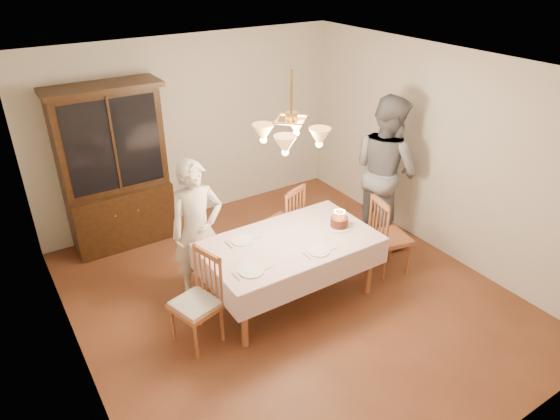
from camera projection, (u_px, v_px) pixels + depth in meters
ground at (289, 296)px, 5.80m from camera, size 5.00×5.00×0.00m
room_shell at (291, 172)px, 5.05m from camera, size 5.00×5.00×5.00m
dining_table at (290, 247)px, 5.48m from camera, size 1.90×1.10×0.76m
china_hutch at (115, 171)px, 6.40m from camera, size 1.38×0.54×2.16m
chair_far_side at (284, 224)px, 6.39m from camera, size 0.56×0.55×1.00m
chair_left_end at (196, 305)px, 4.95m from camera, size 0.52×0.53×1.00m
chair_right_end at (389, 238)px, 6.09m from camera, size 0.50×0.51×1.00m
elderly_woman at (197, 230)px, 5.51m from camera, size 0.64×0.45×1.65m
adult_in_grey at (385, 170)px, 6.52m from camera, size 0.78×0.99×2.01m
birthday_cake at (339, 222)px, 5.68m from camera, size 0.30×0.30×0.21m
place_setting_near_left at (253, 270)px, 4.93m from camera, size 0.41×0.26×0.02m
place_setting_near_right at (320, 251)px, 5.25m from camera, size 0.38×0.23×0.02m
place_setting_far_left at (243, 240)px, 5.44m from camera, size 0.39×0.24×0.02m
chandelier at (291, 135)px, 4.87m from camera, size 0.62×0.62×0.73m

